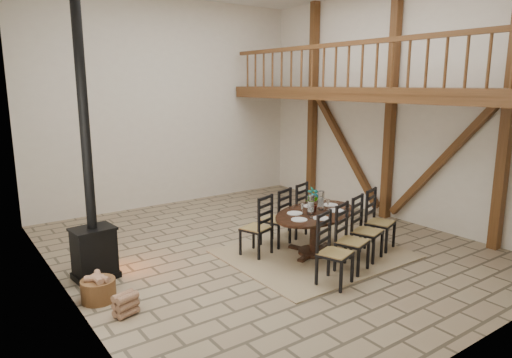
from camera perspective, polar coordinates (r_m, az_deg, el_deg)
ground at (r=8.60m, az=1.30°, el=-8.48°), size 8.00×8.00×0.00m
room_shell at (r=8.83m, az=7.72°, el=11.93°), size 7.02×8.02×5.01m
rug at (r=8.30m, az=7.32°, el=-9.26°), size 3.00×2.50×0.02m
dining_table at (r=8.13m, az=7.96°, el=-6.81°), size 2.60×2.65×1.22m
wood_stove at (r=7.37m, az=-19.93°, el=-3.45°), size 0.68×0.55×5.00m
log_basket at (r=6.91m, az=-19.10°, el=-12.89°), size 0.48×0.48×0.39m
log_stack at (r=6.41m, az=-15.99°, el=-14.84°), size 0.35×0.28×0.31m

